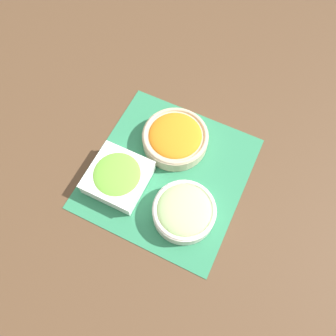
# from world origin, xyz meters

# --- Properties ---
(ground_plane) EXTENTS (3.00, 3.00, 0.00)m
(ground_plane) POSITION_xyz_m (0.00, 0.00, 0.00)
(ground_plane) COLOR #513823
(placemat) EXTENTS (0.45, 0.44, 0.00)m
(placemat) POSITION_xyz_m (0.00, 0.00, 0.00)
(placemat) COLOR #2D7A51
(placemat) RESTS_ON ground_plane
(carrot_bowl) EXTENTS (0.20, 0.20, 0.06)m
(carrot_bowl) POSITION_xyz_m (0.10, 0.02, 0.04)
(carrot_bowl) COLOR #C6B28E
(carrot_bowl) RESTS_ON placemat
(lettuce_bowl) EXTENTS (0.16, 0.16, 0.06)m
(lettuce_bowl) POSITION_xyz_m (-0.09, 0.12, 0.03)
(lettuce_bowl) COLOR white
(lettuce_bowl) RESTS_ON placemat
(cucumber_bowl) EXTENTS (0.17, 0.17, 0.06)m
(cucumber_bowl) POSITION_xyz_m (-0.10, -0.09, 0.04)
(cucumber_bowl) COLOR silver
(cucumber_bowl) RESTS_ON placemat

